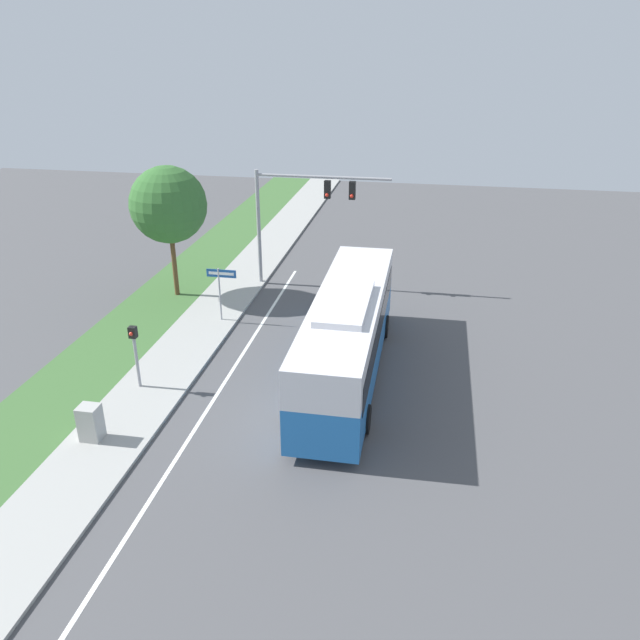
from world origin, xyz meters
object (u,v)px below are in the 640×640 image
Objects in this scene: signal_gantry at (299,205)px; pedestrian_signal at (135,347)px; street_sign at (221,285)px; utility_cabinet at (91,423)px; bus at (348,331)px.

signal_gantry is 12.66m from pedestrian_signal.
utility_cabinet is (-1.21, -10.00, -1.16)m from street_sign.
street_sign is at bearing 83.09° from utility_cabinet.
bus is 4.54× the size of street_sign.
bus is at bearing 37.63° from utility_cabinet.
pedestrian_signal is at bearing -100.17° from street_sign.
street_sign is 2.16× the size of utility_cabinet.
signal_gantry is 2.61× the size of street_sign.
pedestrian_signal reaches higher than utility_cabinet.
bus reaches higher than utility_cabinet.
pedestrian_signal is at bearing -107.78° from signal_gantry.
bus is 8.07m from pedestrian_signal.
street_sign is at bearing 79.83° from pedestrian_signal.
bus is 10.41m from signal_gantry.
utility_cabinet is at bearing -142.37° from bus.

